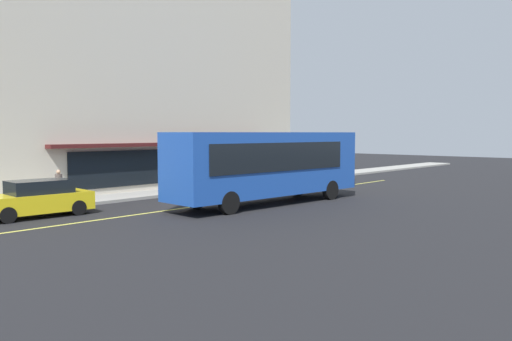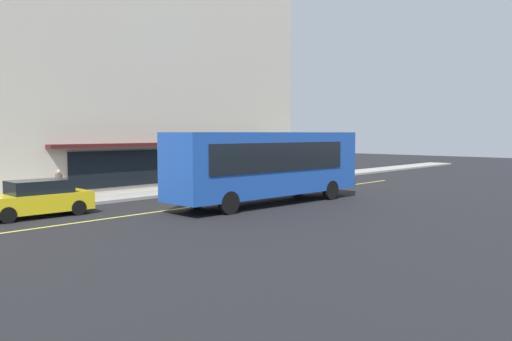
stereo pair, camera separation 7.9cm
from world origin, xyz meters
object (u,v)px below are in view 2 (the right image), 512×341
(traffic_light, at_px, (223,148))
(pedestrian_waiting, at_px, (59,183))
(pedestrian_by_curb, at_px, (205,169))
(bus, at_px, (268,163))
(car_yellow, at_px, (37,199))

(traffic_light, relative_size, pedestrian_waiting, 2.06)
(pedestrian_waiting, bearing_deg, traffic_light, -5.25)
(pedestrian_by_curb, bearing_deg, bus, -106.89)
(traffic_light, bearing_deg, pedestrian_waiting, 174.75)
(bus, height_order, traffic_light, bus)
(traffic_light, height_order, car_yellow, traffic_light)
(traffic_light, xyz_separation_m, pedestrian_waiting, (-10.12, 0.93, -1.46))
(car_yellow, height_order, pedestrian_by_curb, pedestrian_by_curb)
(traffic_light, distance_m, car_yellow, 12.71)
(bus, bearing_deg, traffic_light, 64.34)
(traffic_light, relative_size, pedestrian_by_curb, 1.72)
(bus, xyz_separation_m, pedestrian_by_curb, (2.12, 6.99, -0.70))
(pedestrian_by_curb, bearing_deg, traffic_light, -35.35)
(pedestrian_by_curb, bearing_deg, car_yellow, -167.87)
(traffic_light, xyz_separation_m, car_yellow, (-12.45, -1.82, -1.79))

